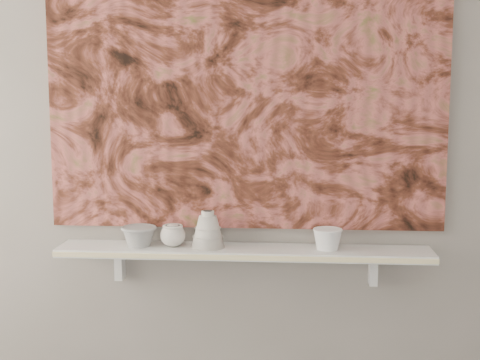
# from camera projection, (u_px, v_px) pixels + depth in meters

# --- Properties ---
(wall_back) EXTENTS (3.60, 0.00, 3.60)m
(wall_back) POSITION_uv_depth(u_px,v_px,m) (245.00, 134.00, 2.53)
(wall_back) COLOR gray
(wall_back) RESTS_ON floor
(shelf) EXTENTS (1.40, 0.18, 0.03)m
(shelf) POSITION_uv_depth(u_px,v_px,m) (243.00, 252.00, 2.50)
(shelf) COLOR white
(shelf) RESTS_ON wall_back
(shelf_stripe) EXTENTS (1.40, 0.01, 0.02)m
(shelf_stripe) POSITION_uv_depth(u_px,v_px,m) (242.00, 258.00, 2.41)
(shelf_stripe) COLOR #F5E5A3
(shelf_stripe) RESTS_ON shelf
(bracket_left) EXTENTS (0.03, 0.06, 0.12)m
(bracket_left) POSITION_uv_depth(u_px,v_px,m) (120.00, 264.00, 2.61)
(bracket_left) COLOR white
(bracket_left) RESTS_ON wall_back
(bracket_right) EXTENTS (0.03, 0.06, 0.12)m
(bracket_right) POSITION_uv_depth(u_px,v_px,m) (373.00, 269.00, 2.54)
(bracket_right) COLOR white
(bracket_right) RESTS_ON wall_back
(painting) EXTENTS (1.50, 0.02, 1.10)m
(painting) POSITION_uv_depth(u_px,v_px,m) (245.00, 83.00, 2.49)
(painting) COLOR #5B2A1B
(painting) RESTS_ON wall_back
(house_motif) EXTENTS (0.09, 0.00, 0.08)m
(house_motif) POSITION_uv_depth(u_px,v_px,m) (365.00, 167.00, 2.49)
(house_motif) COLOR black
(house_motif) RESTS_ON painting
(bowl_grey) EXTENTS (0.18, 0.18, 0.08)m
(bowl_grey) POSITION_uv_depth(u_px,v_px,m) (139.00, 236.00, 2.52)
(bowl_grey) COLOR #979795
(bowl_grey) RESTS_ON shelf
(cup_cream) EXTENTS (0.12, 0.12, 0.09)m
(cup_cream) POSITION_uv_depth(u_px,v_px,m) (173.00, 235.00, 2.51)
(cup_cream) COLOR beige
(cup_cream) RESTS_ON shelf
(bell_vessel) EXTENTS (0.15, 0.15, 0.14)m
(bell_vessel) POSITION_uv_depth(u_px,v_px,m) (208.00, 229.00, 2.50)
(bell_vessel) COLOR beige
(bell_vessel) RESTS_ON shelf
(bowl_white) EXTENTS (0.14, 0.14, 0.08)m
(bowl_white) POSITION_uv_depth(u_px,v_px,m) (328.00, 239.00, 2.47)
(bowl_white) COLOR silver
(bowl_white) RESTS_ON shelf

